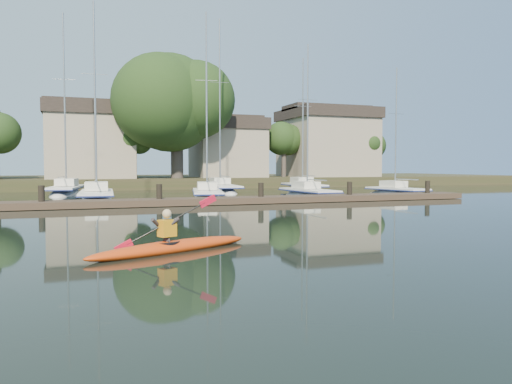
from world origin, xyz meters
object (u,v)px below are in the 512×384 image
object	(u,v)px
kayak	(172,245)
sailboat_2	(207,201)
sailboat_3	(309,200)
sailboat_4	(397,197)
sailboat_1	(97,204)
sailboat_7	(303,193)
sailboat_6	(221,194)
sailboat_5	(66,197)
dock	(212,201)

from	to	relation	value
kayak	sailboat_2	bearing A→B (deg)	49.08
sailboat_3	sailboat_4	distance (m)	7.28
sailboat_1	sailboat_7	bearing A→B (deg)	24.97
sailboat_3	sailboat_7	bearing A→B (deg)	65.36
sailboat_3	sailboat_7	size ratio (longest dim) A/B	0.92
sailboat_3	sailboat_6	size ratio (longest dim) A/B	0.75
sailboat_2	sailboat_5	size ratio (longest dim) A/B	0.90
sailboat_3	sailboat_5	size ratio (longest dim) A/B	0.78
dock	sailboat_1	world-z (taller)	sailboat_1
sailboat_4	sailboat_5	world-z (taller)	sailboat_5
sailboat_4	sailboat_7	world-z (taller)	sailboat_7
sailboat_2	kayak	bearing A→B (deg)	-94.74
sailboat_3	sailboat_4	bearing A→B (deg)	-2.62
sailboat_5	sailboat_7	xyz separation A→B (m)	(19.69, -1.20, -0.00)
sailboat_1	sailboat_2	bearing A→B (deg)	2.25
sailboat_4	sailboat_3	bearing A→B (deg)	171.84
sailboat_5	sailboat_4	bearing A→B (deg)	-14.46
sailboat_4	sailboat_5	bearing A→B (deg)	150.48
sailboat_3	sailboat_5	xyz separation A→B (m)	(-16.20, 9.47, -0.01)
sailboat_6	sailboat_7	distance (m)	7.39
kayak	sailboat_6	distance (m)	29.74
sailboat_3	sailboat_4	xyz separation A→B (m)	(7.28, -0.11, 0.00)
sailboat_4	sailboat_6	bearing A→B (deg)	132.90
dock	sailboat_2	distance (m)	5.25
dock	sailboat_6	xyz separation A→B (m)	(4.25, 13.23, -0.39)
sailboat_2	sailboat_3	bearing A→B (deg)	3.36
sailboat_4	sailboat_6	xyz separation A→B (m)	(-11.13, 9.26, -0.01)
kayak	sailboat_3	xyz separation A→B (m)	(13.11, 19.10, -0.36)
sailboat_1	sailboat_6	xyz separation A→B (m)	(10.37, 7.98, 0.00)
sailboat_1	sailboat_5	world-z (taller)	sailboat_5
sailboat_1	sailboat_5	xyz separation A→B (m)	(-1.97, 8.30, -0.00)
sailboat_2	sailboat_4	size ratio (longest dim) A/B	1.28
dock	sailboat_4	world-z (taller)	sailboat_4
sailboat_1	sailboat_4	size ratio (longest dim) A/B	1.29
sailboat_6	kayak	bearing A→B (deg)	-103.82
sailboat_1	sailboat_5	size ratio (longest dim) A/B	0.90
kayak	sailboat_6	world-z (taller)	sailboat_6
dock	sailboat_3	world-z (taller)	sailboat_3
sailboat_6	sailboat_7	size ratio (longest dim) A/B	1.23
sailboat_3	dock	bearing A→B (deg)	-155.10
sailboat_5	sailboat_6	bearing A→B (deg)	6.27
sailboat_2	sailboat_7	xyz separation A→B (m)	(10.57, 7.21, -0.02)
dock	sailboat_6	distance (m)	13.90
sailboat_7	sailboat_4	bearing A→B (deg)	-61.15
sailboat_7	sailboat_5	bearing A→B (deg)	-178.99
sailboat_2	sailboat_5	xyz separation A→B (m)	(-9.12, 8.41, -0.02)
sailboat_3	sailboat_5	world-z (taller)	sailboat_5
sailboat_2	sailboat_6	size ratio (longest dim) A/B	0.86
sailboat_4	sailboat_7	distance (m)	9.20
sailboat_5	sailboat_6	distance (m)	12.35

